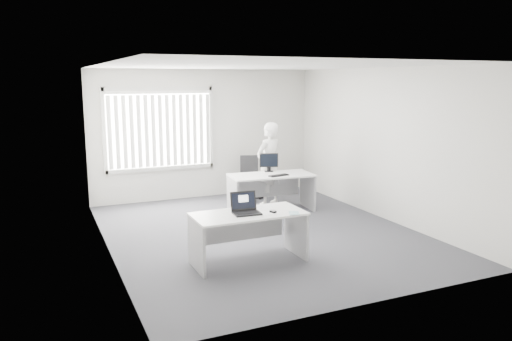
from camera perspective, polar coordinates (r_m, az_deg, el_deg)
name	(u,v)px	position (r m, az deg, el deg)	size (l,w,h in m)	color
ground	(261,233)	(8.59, 0.57, -7.13)	(6.00, 6.00, 0.00)	#48494F
wall_back	(205,134)	(11.05, -5.88, 4.18)	(5.00, 0.02, 2.80)	beige
wall_front	(372,187)	(5.72, 13.12, -1.83)	(5.00, 0.02, 2.80)	beige
wall_left	(105,162)	(7.60, -16.84, 0.97)	(0.02, 6.00, 2.80)	beige
wall_right	(383,144)	(9.57, 14.36, 2.95)	(0.02, 6.00, 2.80)	beige
ceiling	(261,66)	(8.19, 0.61, 11.90)	(5.00, 6.00, 0.02)	silver
window	(160,129)	(10.73, -10.92, 4.67)	(2.32, 0.06, 1.76)	beige
blinds	(161,131)	(10.68, -10.84, 4.48)	(2.20, 0.10, 1.50)	white
desk_near	(248,227)	(7.13, -0.87, -6.43)	(1.60, 0.76, 0.72)	white
desk_far	(271,185)	(9.84, 1.75, -1.64)	(1.69, 0.90, 0.74)	white
office_chair	(250,186)	(10.89, -0.74, -1.76)	(0.69, 0.69, 0.94)	black
person	(269,164)	(10.27, 1.48, 0.73)	(0.63, 0.41, 1.73)	white
laptop	(247,204)	(6.96, -1.05, -3.85)	(0.38, 0.33, 0.29)	black
paper_sheet	(270,213)	(7.09, 1.57, -4.82)	(0.26, 0.19, 0.00)	white
mouse	(273,211)	(7.08, 1.95, -4.67)	(0.05, 0.09, 0.04)	silver
booklet	(294,213)	(7.06, 4.39, -4.87)	(0.14, 0.20, 0.01)	white
keyboard	(279,175)	(9.65, 2.62, -0.56)	(0.41, 0.14, 0.02)	black
monitor	(269,162)	(10.07, 1.48, 0.92)	(0.37, 0.11, 0.37)	black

